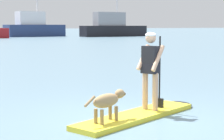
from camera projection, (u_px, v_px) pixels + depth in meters
The scene contains 6 objects.
ground_plane at pixel (136, 118), 8.15m from camera, with size 400.00×400.00×0.00m, color slate.
paddleboard at pixel (143, 114), 8.32m from camera, with size 3.53×1.81×0.10m.
person_paddler at pixel (151, 65), 8.41m from camera, with size 0.67×0.58×1.65m.
dog at pixel (108, 101), 7.44m from camera, with size 1.09×0.46×0.57m.
moored_boat_center at pixel (34, 27), 66.63m from camera, with size 9.97×4.08×11.58m.
moored_boat_port at pixel (113, 27), 67.09m from camera, with size 11.70×2.77×9.17m.
Camera 1 is at (-4.42, -6.68, 1.90)m, focal length 63.91 mm.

